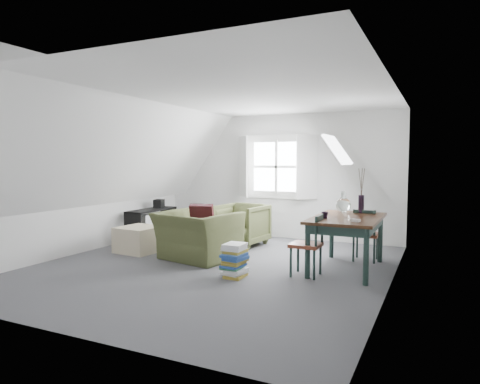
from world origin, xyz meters
The scene contains 24 objects.
floor centered at (0.00, 0.00, 0.00)m, with size 5.50×5.50×0.00m, color #4C4D51.
ceiling centered at (0.00, 0.00, 2.50)m, with size 5.50×5.50×0.00m, color white.
wall_back centered at (0.00, 2.75, 1.25)m, with size 5.00×5.00×0.00m, color silver.
wall_front centered at (0.00, -2.75, 1.25)m, with size 5.00×5.00×0.00m, color silver.
wall_left centered at (-2.50, 0.00, 1.25)m, with size 5.50×5.50×0.00m, color silver.
wall_right centered at (2.50, 0.00, 1.25)m, with size 5.50×5.50×0.00m, color silver.
slope_left centered at (-1.55, 0.00, 1.78)m, with size 5.50×5.50×0.00m, color white.
slope_right centered at (1.55, 0.00, 1.78)m, with size 5.50×5.50×0.00m, color white.
dormer_window centered at (0.00, 2.68, 1.45)m, with size 1.71×0.35×1.30m.
skylight centered at (1.55, 1.30, 1.75)m, with size 0.55×0.75×0.04m, color white.
armchair_near centered at (-0.45, 0.32, 0.00)m, with size 1.17×1.02×0.76m, color #454C26.
armchair_far centered at (-0.30, 1.67, 0.00)m, with size 0.82×0.85×0.77m, color #454C26.
throw_pillow centered at (-0.45, 0.47, 0.69)m, with size 0.38×0.11×0.38m, color #390F17.
ottoman centered at (-1.64, 0.38, 0.22)m, with size 0.66×0.66×0.44m, color beige.
dining_table centered at (1.84, 0.68, 0.67)m, with size 0.92×1.54×0.77m.
demijohn centered at (1.69, 1.13, 0.90)m, with size 0.23×0.23×0.32m.
vase_twigs centered at (1.94, 1.23, 0.92)m, with size 0.09×0.10×0.69m.
cup centered at (1.59, 0.38, 0.77)m, with size 0.10×0.10×0.09m, color black.
paper_box centered at (2.04, 0.23, 0.79)m, with size 0.11×0.07×0.04m, color white.
dining_chair_far centered at (1.99, 1.35, 0.43)m, with size 0.39×0.39×0.82m.
dining_chair_near centered at (1.43, 0.12, 0.44)m, with size 0.40×0.40×0.85m.
media_shelf centered at (-2.17, 1.39, 0.28)m, with size 0.40×1.19×0.61m.
electronics_box centered at (-2.17, 1.68, 0.69)m, with size 0.17×0.23×0.19m, color black.
magazine_stack centered at (0.55, -0.36, 0.23)m, with size 0.34×0.40×0.45m.
Camera 1 is at (3.04, -5.48, 1.57)m, focal length 32.00 mm.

